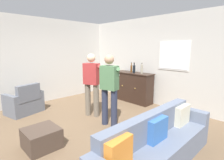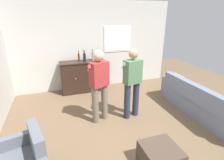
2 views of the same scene
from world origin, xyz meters
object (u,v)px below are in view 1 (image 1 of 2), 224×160
object	(u,v)px
armchair	(25,103)
sideboard_cabinet	(133,87)
bottle_liquor_amber	(134,69)
bottle_wine_green	(131,68)
bottle_spirits_clear	(142,69)
ottoman	(42,138)
couch	(158,147)
person_standing_left	(92,82)
person_standing_right	(110,87)

from	to	relation	value
armchair	sideboard_cabinet	xyz separation A→B (m)	(1.41, 3.06, 0.22)
bottle_liquor_amber	armchair	bearing A→B (deg)	-115.92
bottle_wine_green	bottle_liquor_amber	bearing A→B (deg)	-18.59
bottle_spirits_clear	ottoman	bearing A→B (deg)	-84.82
couch	sideboard_cabinet	bearing A→B (deg)	135.73
sideboard_cabinet	person_standing_left	distance (m)	1.86
couch	sideboard_cabinet	distance (m)	3.39
bottle_liquor_amber	person_standing_left	size ratio (longest dim) A/B	0.20
bottle_spirits_clear	person_standing_left	xyz separation A→B (m)	(-0.27, -1.82, -0.21)
armchair	person_standing_right	size ratio (longest dim) A/B	0.60
bottle_liquor_amber	bottle_spirits_clear	size ratio (longest dim) A/B	1.01
bottle_wine_green	bottle_liquor_amber	xyz separation A→B (m)	(0.16, -0.06, 0.01)
ottoman	bottle_liquor_amber	bearing A→B (deg)	99.81
bottle_liquor_amber	person_standing_left	bearing A→B (deg)	-89.92
sideboard_cabinet	bottle_spirits_clear	size ratio (longest dim) A/B	4.17
armchair	person_standing_right	bearing A→B (deg)	27.81
bottle_spirits_clear	bottle_liquor_amber	bearing A→B (deg)	-169.69
armchair	bottle_spirits_clear	distance (m)	3.64
armchair	bottle_liquor_amber	bearing A→B (deg)	64.08
bottle_spirits_clear	person_standing_right	distance (m)	1.97
bottle_wine_green	sideboard_cabinet	bearing A→B (deg)	-10.85
bottle_liquor_amber	ottoman	distance (m)	3.59
bottle_wine_green	ottoman	size ratio (longest dim) A/B	0.57
couch	person_standing_right	bearing A→B (deg)	163.18
armchair	sideboard_cabinet	size ratio (longest dim) A/B	0.71
person_standing_left	person_standing_right	size ratio (longest dim) A/B	1.00
bottle_spirits_clear	person_standing_right	xyz separation A→B (m)	(0.49, -1.90, -0.21)
couch	bottle_spirits_clear	size ratio (longest dim) A/B	7.43
bottle_liquor_amber	ottoman	bearing A→B (deg)	-80.19
bottle_liquor_amber	bottle_wine_green	bearing A→B (deg)	161.41
person_standing_right	person_standing_left	bearing A→B (deg)	174.28
bottle_wine_green	bottle_spirits_clear	bearing A→B (deg)	-0.63
couch	armchair	bearing A→B (deg)	-169.68
ottoman	person_standing_left	xyz separation A→B (m)	(-0.59, 1.64, 0.75)
sideboard_cabinet	bottle_wine_green	bearing A→B (deg)	169.15
sideboard_cabinet	person_standing_right	size ratio (longest dim) A/B	0.85
armchair	person_standing_right	distance (m)	2.61
bottle_liquor_amber	person_standing_right	distance (m)	2.01
armchair	sideboard_cabinet	world-z (taller)	sideboard_cabinet
couch	bottle_liquor_amber	bearing A→B (deg)	135.42
bottle_liquor_amber	bottle_spirits_clear	bearing A→B (deg)	10.31
person_standing_right	bottle_liquor_amber	bearing A→B (deg)	112.57
person_standing_left	person_standing_right	xyz separation A→B (m)	(0.77, -0.08, 0.00)
bottle_liquor_amber	ottoman	world-z (taller)	bottle_liquor_amber
bottle_wine_green	ottoman	distance (m)	3.67
bottle_wine_green	person_standing_right	xyz separation A→B (m)	(0.93, -1.90, -0.20)
sideboard_cabinet	person_standing_right	world-z (taller)	person_standing_right
couch	person_standing_left	size ratio (longest dim) A/B	1.51
armchair	person_standing_left	distance (m)	2.04
bottle_spirits_clear	couch	bearing A→B (deg)	-48.74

